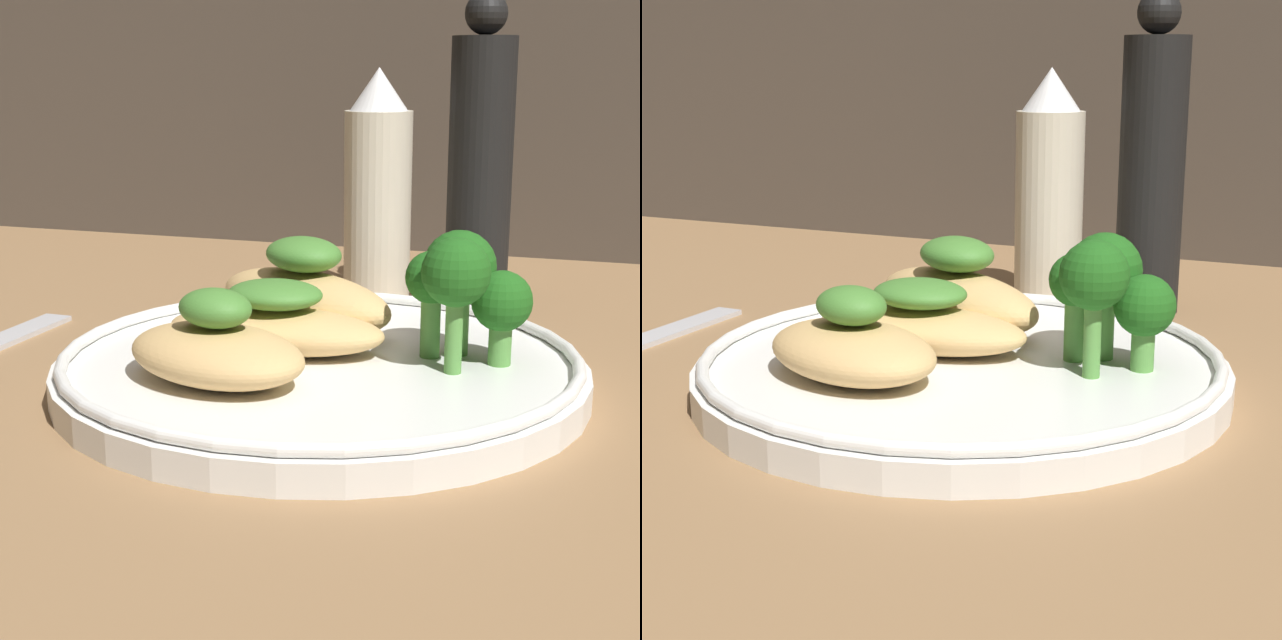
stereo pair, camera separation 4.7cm
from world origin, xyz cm
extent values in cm
cube|color=#936D47|center=(0.00, 0.00, -0.50)|extent=(180.00, 180.00, 1.00)
cylinder|color=white|center=(0.00, 0.00, 0.70)|extent=(25.76, 25.76, 1.40)
torus|color=white|center=(0.00, 0.00, 1.70)|extent=(25.16, 25.16, 0.60)
ellipsoid|color=tan|center=(-3.38, -4.62, 2.67)|extent=(10.53, 8.69, 2.54)
ellipsoid|color=#478433|center=(-3.38, -4.62, 4.82)|extent=(4.34, 3.89, 1.75)
ellipsoid|color=tan|center=(-2.52, 0.54, 2.53)|extent=(11.29, 5.30, 2.25)
ellipsoid|color=#478433|center=(-2.52, 0.54, 4.36)|extent=(4.96, 4.04, 1.41)
ellipsoid|color=tan|center=(-2.68, 5.26, 2.98)|extent=(12.60, 9.31, 3.16)
ellipsoid|color=#478433|center=(-2.68, 5.26, 5.49)|extent=(5.58, 5.16, 1.87)
cylinder|color=#569942|center=(8.38, 1.99, 2.45)|extent=(1.10, 1.10, 2.10)
sphere|color=#1E5B19|center=(8.38, 1.99, 4.52)|extent=(2.91, 2.91, 2.91)
cylinder|color=#569942|center=(6.13, 3.04, 2.98)|extent=(1.09, 1.09, 3.16)
sphere|color=#1E5B19|center=(6.13, 3.04, 5.82)|extent=(3.58, 3.58, 3.58)
cylinder|color=#569942|center=(4.95, 2.18, 2.94)|extent=(0.97, 0.97, 3.09)
sphere|color=#1E5B19|center=(4.95, 2.18, 5.39)|extent=(2.57, 2.57, 2.57)
cylinder|color=#569942|center=(6.51, 0.28, 3.23)|extent=(0.81, 0.81, 3.66)
sphere|color=#1E5B19|center=(6.51, 0.28, 6.18)|extent=(3.19, 3.19, 3.19)
cylinder|color=beige|center=(-2.29, 18.89, 6.20)|extent=(4.43, 4.43, 12.40)
cone|color=white|center=(-2.29, 18.89, 13.77)|extent=(3.76, 3.76, 2.73)
cylinder|color=black|center=(4.36, 18.89, 8.50)|extent=(4.05, 4.05, 16.99)
sphere|color=black|center=(4.36, 18.89, 18.31)|extent=(2.63, 2.63, 2.63)
camera|label=1|loc=(14.37, -43.23, 15.39)|focal=55.00mm
camera|label=2|loc=(18.75, -41.52, 15.39)|focal=55.00mm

